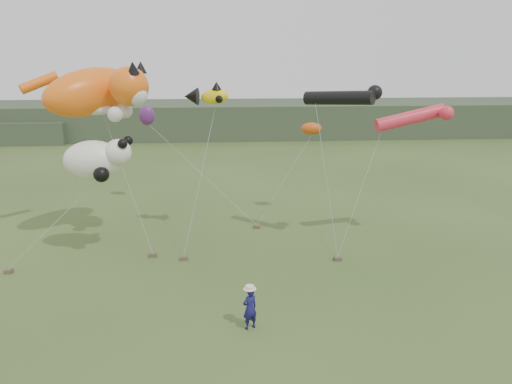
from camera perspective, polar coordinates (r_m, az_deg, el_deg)
ground at (r=20.36m, az=-2.68°, el=-12.60°), size 120.00×120.00×0.00m
headland at (r=63.21m, az=-6.79°, el=8.20°), size 90.00×13.00×4.00m
festival_attendant at (r=18.31m, az=-0.71°, el=-13.15°), size 0.69×0.61×1.59m
sandbag_anchors at (r=25.14m, az=-7.28°, el=-6.90°), size 15.60×5.59×0.18m
cat_kite at (r=25.92m, az=-17.53°, el=10.90°), size 6.65×5.29×3.03m
fish_kite at (r=25.45m, az=-5.73°, el=10.86°), size 2.36×1.57×1.19m
tube_kites at (r=25.29m, az=14.16°, el=9.38°), size 7.26×2.79×2.35m
panda_kite at (r=24.25m, az=-17.69°, el=3.58°), size 3.21×2.08×2.00m
misc_kites at (r=30.94m, az=-4.69°, el=8.10°), size 11.07×3.86×1.47m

